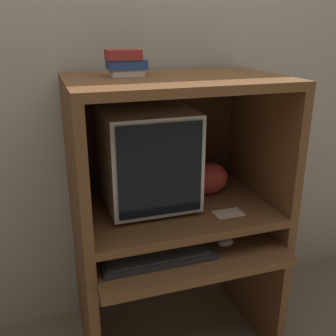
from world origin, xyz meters
The scene contains 10 objects.
wall_back centered at (0.00, 0.66, 1.30)m, with size 6.00×0.06×2.60m.
desk_base centered at (0.00, 0.25, 0.38)m, with size 0.89×0.68×0.61m.
desk_monitor_shelf centered at (0.00, 0.30, 0.71)m, with size 0.89×0.60×0.13m.
hutch_upper centered at (0.00, 0.33, 1.12)m, with size 0.89×0.60×0.57m.
crt_monitor centered at (-0.11, 0.35, 0.97)m, with size 0.38×0.41×0.44m.
keyboard centered at (-0.15, 0.10, 0.62)m, with size 0.47×0.17×0.03m.
mouse centered at (0.16, 0.11, 0.62)m, with size 0.07×0.05×0.03m.
snack_bag centered at (0.19, 0.37, 0.82)m, with size 0.19×0.14×0.15m.
book_stack centered at (-0.19, 0.39, 1.36)m, with size 0.16×0.12×0.10m.
paper_card centered at (0.19, 0.14, 0.74)m, with size 0.13×0.08×0.00m.
Camera 1 is at (-0.54, -1.23, 1.51)m, focal length 42.00 mm.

